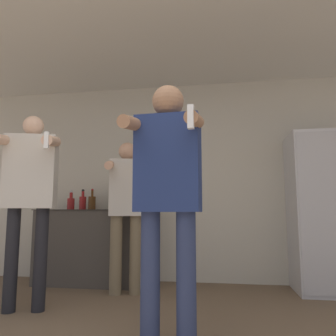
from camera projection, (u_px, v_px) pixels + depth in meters
The scene contains 11 objects.
wall_back at pixel (185, 180), 4.26m from camera, with size 7.00×0.06×2.55m.
ceiling_slab at pixel (166, 22), 2.97m from camera, with size 7.00×3.46×0.05m.
refrigerator at pixel (327, 211), 3.62m from camera, with size 0.75×0.66×1.74m.
counter at pixel (90, 246), 4.04m from camera, with size 1.27×0.57×0.90m.
bottle_short_whiskey at pixel (71, 202), 4.19m from camera, with size 0.09×0.09×0.25m.
bottle_tall_gin at pixel (128, 202), 4.07m from camera, with size 0.07×0.07×0.24m.
bottle_dark_rum at pixel (83, 202), 4.16m from camera, with size 0.08×0.08×0.26m.
bottle_clear_vodka at pixel (92, 202), 4.14m from camera, with size 0.09×0.09×0.26m.
person_woman_foreground at pixel (168, 187), 2.19m from camera, with size 0.52×0.47×1.74m.
person_man_side at pixel (30, 187), 2.99m from camera, with size 0.61×0.59×1.77m.
person_spectator_back at pixel (127, 204), 3.57m from camera, with size 0.54×0.61×1.64m.
Camera 1 is at (0.45, -1.26, 0.87)m, focal length 35.00 mm.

